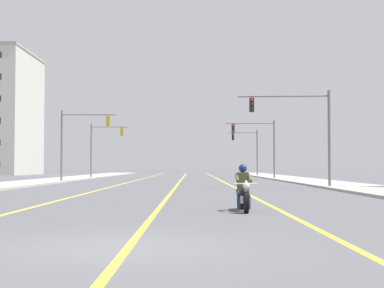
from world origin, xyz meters
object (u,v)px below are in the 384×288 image
traffic_signal_near_left (80,135)px  traffic_signal_mid_left (104,143)px  traffic_signal_mid_right (263,140)px  motorcycle_with_rider (246,192)px  traffic_signal_far_right (252,146)px  traffic_signal_near_right (304,123)px

traffic_signal_near_left → traffic_signal_mid_left: same height
traffic_signal_mid_right → traffic_signal_mid_left: (-17.44, 5.46, -0.06)m
motorcycle_with_rider → traffic_signal_far_right: bearing=84.0°
motorcycle_with_rider → traffic_signal_near_left: 32.97m
traffic_signal_mid_right → traffic_signal_far_right: bearing=88.1°
motorcycle_with_rider → traffic_signal_near_right: (5.39, 17.90, 3.57)m
motorcycle_with_rider → traffic_signal_mid_left: traffic_signal_mid_left is taller
traffic_signal_mid_left → traffic_signal_near_left: bearing=-88.4°
traffic_signal_near_left → traffic_signal_mid_right: same height
motorcycle_with_rider → traffic_signal_mid_right: bearing=82.3°
traffic_signal_near_left → traffic_signal_mid_left: size_ratio=1.00×
traffic_signal_mid_left → traffic_signal_far_right: (17.98, 10.98, -0.02)m
traffic_signal_near_left → traffic_signal_far_right: same height
traffic_signal_near_left → traffic_signal_mid_right: (17.02, 9.91, 0.03)m
motorcycle_with_rider → traffic_signal_near_right: size_ratio=0.35×
traffic_signal_mid_right → traffic_signal_far_right: (0.54, 16.44, -0.08)m
motorcycle_with_rider → traffic_signal_far_right: traffic_signal_far_right is taller
traffic_signal_mid_left → traffic_signal_far_right: bearing=31.4°
traffic_signal_far_right → traffic_signal_mid_left: bearing=-148.6°
traffic_signal_mid_right → motorcycle_with_rider: bearing=-97.7°
traffic_signal_near_right → traffic_signal_far_right: bearing=89.0°
motorcycle_with_rider → traffic_signal_far_right: size_ratio=0.35×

